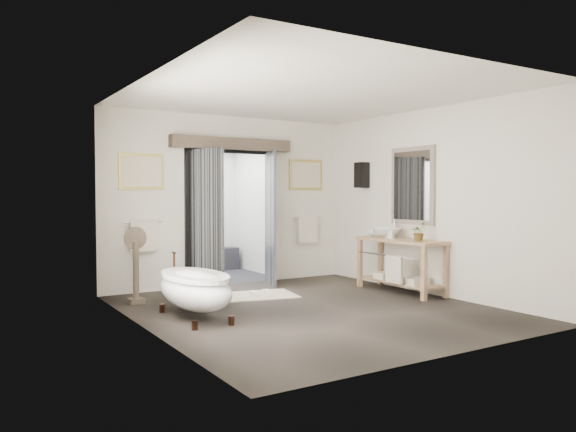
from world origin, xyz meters
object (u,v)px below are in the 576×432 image
object	(u,v)px
rug	(256,295)
basin	(388,233)
vanity	(400,261)
clawfoot_tub	(195,289)

from	to	relation	value
rug	basin	world-z (taller)	basin
vanity	basin	xyz separation A→B (m)	(-0.02, 0.27, 0.43)
clawfoot_tub	basin	xyz separation A→B (m)	(3.49, 0.31, 0.55)
vanity	basin	world-z (taller)	basin
clawfoot_tub	vanity	world-z (taller)	vanity
clawfoot_tub	vanity	distance (m)	3.51
rug	basin	size ratio (longest dim) A/B	2.52
vanity	basin	size ratio (longest dim) A/B	3.36
clawfoot_tub	basin	bearing A→B (deg)	5.16
clawfoot_tub	rug	size ratio (longest dim) A/B	1.32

